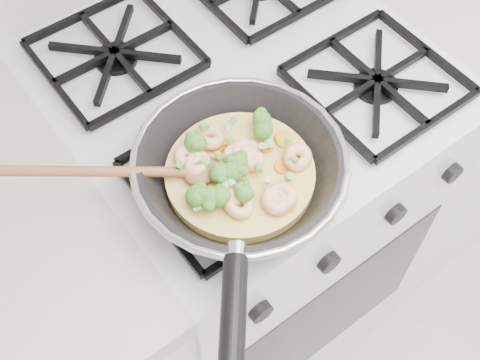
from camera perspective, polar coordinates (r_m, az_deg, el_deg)
stove at (r=1.38m, az=0.26°, el=-2.86°), size 0.60×0.60×0.92m
skillet at (r=0.84m, az=-0.19°, el=0.68°), size 0.43×0.42×0.10m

